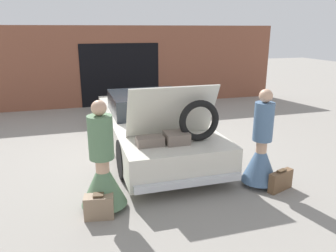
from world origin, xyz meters
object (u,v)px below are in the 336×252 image
Objects in this scene: car at (151,123)px; person_right at (261,152)px; person_left at (103,172)px; suitcase_beside_left_person at (99,207)px; suitcase_beside_right_person at (281,181)px.

car is 2.89m from person_right.
person_left reaches higher than suitcase_beside_left_person.
person_left is 3.25× the size of suitcase_beside_right_person.
car is 3.06× the size of person_right.
suitcase_beside_right_person is (2.98, -0.27, -0.43)m from person_left.
person_left is at bearing 174.86° from suitcase_beside_right_person.
person_right is at bearing 131.25° from suitcase_beside_right_person.
suitcase_beside_right_person is at bearing 75.10° from person_left.
car is 3.20m from suitcase_beside_left_person.
car is 10.06× the size of suitcase_beside_right_person.
person_left is at bearing 67.61° from suitcase_beside_left_person.
person_left is 3.02m from suitcase_beside_right_person.
car is at bearing 27.29° from person_right.
suitcase_beside_right_person is at bearing -139.54° from person_right.
person_right is 0.58m from suitcase_beside_right_person.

